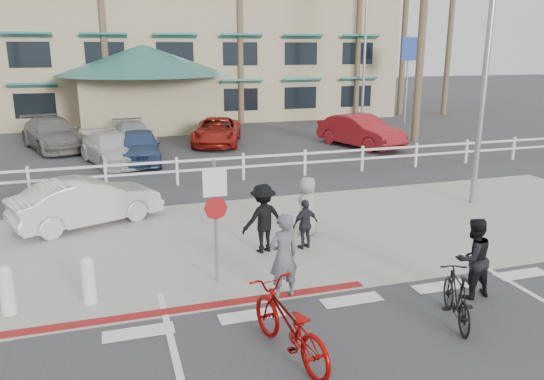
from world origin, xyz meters
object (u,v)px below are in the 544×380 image
object	(u,v)px
sign_post	(215,216)
bike_black	(457,297)
bike_red	(289,324)
car_white_sedan	(87,202)

from	to	relation	value
sign_post	bike_black	bearing A→B (deg)	-38.21
bike_black	bike_red	bearing A→B (deg)	23.31
sign_post	car_white_sedan	world-z (taller)	sign_post
sign_post	bike_red	bearing A→B (deg)	-80.40
bike_red	bike_black	xyz separation A→B (m)	(3.17, 0.14, -0.08)
bike_red	car_white_sedan	world-z (taller)	car_white_sedan
bike_red	sign_post	bearing A→B (deg)	-92.76
car_white_sedan	bike_black	bearing A→B (deg)	-162.78
bike_red	car_white_sedan	size ratio (longest dim) A/B	0.55
bike_black	sign_post	bearing A→B (deg)	-17.36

